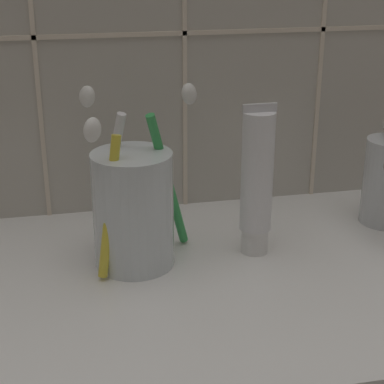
{
  "coord_description": "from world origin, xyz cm",
  "views": [
    {
      "loc": [
        -12.33,
        -53.09,
        32.29
      ],
      "look_at": [
        -0.91,
        1.49,
        10.05
      ],
      "focal_mm": 60.0,
      "sensor_mm": 36.0,
      "label": 1
    }
  ],
  "objects": [
    {
      "name": "sink_counter",
      "position": [
        0.0,
        0.0,
        1.0
      ],
      "size": [
        64.91,
        36.29,
        2.0
      ],
      "primitive_type": "cube",
      "color": "white",
      "rests_on": "ground"
    },
    {
      "name": "toothpaste_tube",
      "position": [
        6.13,
        3.73,
        9.77
      ],
      "size": [
        3.37,
        3.21,
        15.61
      ],
      "color": "white",
      "rests_on": "sink_counter"
    },
    {
      "name": "toothbrush_cup",
      "position": [
        -6.26,
        3.82,
        8.02
      ],
      "size": [
        12.0,
        10.22,
        17.35
      ],
      "color": "silver",
      "rests_on": "sink_counter"
    }
  ]
}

